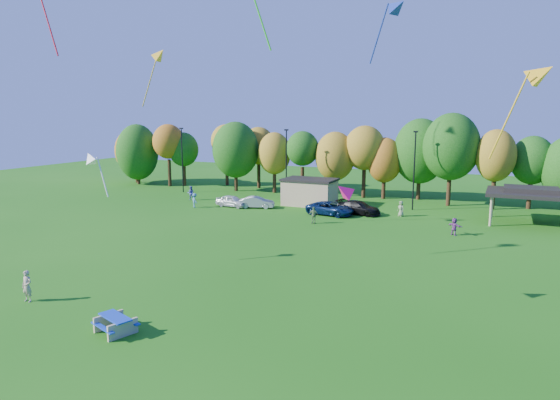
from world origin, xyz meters
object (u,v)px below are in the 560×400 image
at_px(car_a, 232,201).
at_px(car_b, 257,202).
at_px(picnic_table, 116,323).
at_px(car_c, 330,208).
at_px(car_d, 358,208).
at_px(kite_flyer, 27,286).

distance_m(car_a, car_b, 3.06).
bearing_deg(car_b, car_a, 82.95).
bearing_deg(car_b, picnic_table, 177.15).
xyz_separation_m(car_b, car_c, (9.24, -0.41, 0.05)).
height_order(car_b, car_c, car_c).
xyz_separation_m(picnic_table, car_b, (-9.02, 33.44, 0.17)).
bearing_deg(car_d, car_c, 136.58).
height_order(car_a, car_d, car_d).
relative_size(picnic_table, car_c, 0.46).
bearing_deg(car_a, kite_flyer, -166.54).
relative_size(picnic_table, car_a, 0.60).
bearing_deg(car_c, car_b, 95.64).
height_order(picnic_table, car_c, car_c).
height_order(kite_flyer, car_a, kite_flyer).
height_order(kite_flyer, car_c, kite_flyer).
bearing_deg(kite_flyer, car_a, 95.95).
relative_size(car_c, car_d, 1.05).
bearing_deg(car_c, kite_flyer, 174.10).
bearing_deg(car_c, car_d, -48.62).
xyz_separation_m(kite_flyer, car_c, (7.98, 31.88, -0.21)).
height_order(kite_flyer, car_b, kite_flyer).
height_order(picnic_table, car_a, car_a).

